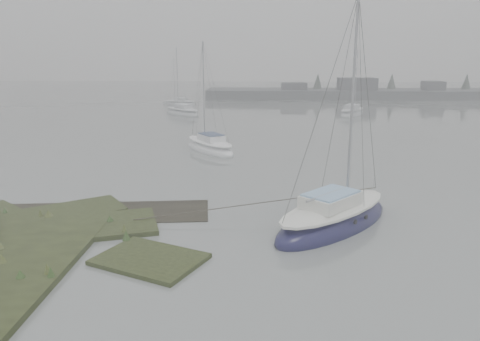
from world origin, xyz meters
The scene contains 7 objects.
ground centered at (0.00, 30.00, 0.00)m, with size 160.00×160.00×0.00m, color slate.
far_shoreline centered at (26.84, 61.90, 0.85)m, with size 60.00×8.00×4.15m.
sailboat_main centered at (7.35, 3.10, 0.31)m, with size 6.50×6.76×9.97m.
sailboat_white centered at (0.67, 18.45, 0.26)m, with size 5.03×6.08×8.49m.
sailboat_far_a centered at (-4.67, 39.41, 0.26)m, with size 5.52×5.51×8.28m.
sailboat_far_b centered at (15.26, 39.94, 0.25)m, with size 4.58×6.00×8.23m.
sailboat_far_c centered at (-6.78, 50.08, 0.21)m, with size 5.13×2.63×6.92m.
Camera 1 is at (4.17, -15.26, 6.94)m, focal length 35.00 mm.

